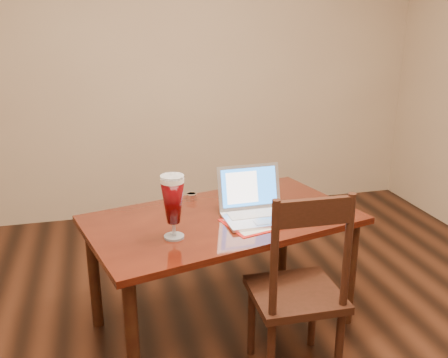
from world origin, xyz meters
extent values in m
cube|color=tan|center=(0.00, 2.50, 1.35)|extent=(4.50, 0.01, 2.70)
cube|color=#4A1509|center=(0.01, 0.65, 0.66)|extent=(1.61, 1.15, 0.04)
cylinder|color=black|center=(-0.55, 0.17, 0.32)|extent=(0.06, 0.06, 0.64)
cylinder|color=black|center=(0.72, 0.49, 0.32)|extent=(0.06, 0.06, 0.64)
cylinder|color=black|center=(-0.71, 0.82, 0.32)|extent=(0.06, 0.06, 0.64)
cylinder|color=black|center=(0.56, 1.14, 0.32)|extent=(0.06, 0.06, 0.64)
cube|color=#A5140F|center=(0.18, 0.53, 0.68)|extent=(0.44, 0.36, 0.00)
cube|color=beige|center=(0.18, 0.53, 0.68)|extent=(0.39, 0.31, 0.00)
cube|color=silver|center=(0.18, 0.55, 0.69)|extent=(0.37, 0.26, 0.02)
cube|color=silver|center=(0.17, 0.60, 0.70)|extent=(0.30, 0.12, 0.00)
cube|color=#B9BABE|center=(0.18, 0.48, 0.70)|extent=(0.09, 0.07, 0.00)
cube|color=silver|center=(0.17, 0.71, 0.82)|extent=(0.36, 0.08, 0.24)
cube|color=blue|center=(0.17, 0.70, 0.82)|extent=(0.32, 0.07, 0.20)
cube|color=white|center=(0.13, 0.70, 0.82)|extent=(0.18, 0.05, 0.17)
cylinder|color=silver|center=(-0.30, 0.45, 0.69)|extent=(0.10, 0.10, 0.01)
cylinder|color=silver|center=(-0.30, 0.45, 0.73)|extent=(0.02, 0.02, 0.07)
cylinder|color=white|center=(-0.30, 0.45, 0.98)|extent=(0.12, 0.12, 0.02)
cylinder|color=silver|center=(-0.30, 0.45, 1.00)|extent=(0.12, 0.12, 0.01)
cylinder|color=silver|center=(-0.11, 0.95, 0.70)|extent=(0.06, 0.06, 0.04)
cylinder|color=silver|center=(-0.11, 0.97, 0.70)|extent=(0.06, 0.06, 0.04)
cube|color=black|center=(0.25, 0.18, 0.44)|extent=(0.44, 0.42, 0.04)
cylinder|color=black|center=(0.42, 0.01, 0.21)|extent=(0.04, 0.04, 0.42)
cylinder|color=black|center=(0.08, 0.35, 0.21)|extent=(0.04, 0.04, 0.42)
cylinder|color=black|center=(0.43, 0.34, 0.21)|extent=(0.04, 0.04, 0.42)
cylinder|color=black|center=(0.08, 0.02, 0.73)|extent=(0.04, 0.04, 0.55)
cylinder|color=black|center=(0.42, 0.01, 0.73)|extent=(0.04, 0.04, 0.55)
cube|color=black|center=(0.25, 0.02, 0.93)|extent=(0.35, 0.04, 0.12)
camera|label=1|loc=(-0.62, -1.81, 1.74)|focal=40.00mm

